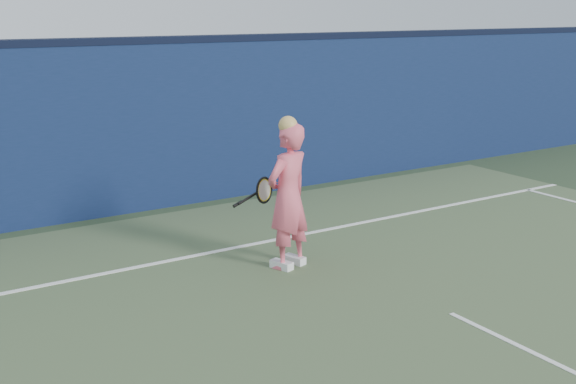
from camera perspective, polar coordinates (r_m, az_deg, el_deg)
ground at (r=7.00m, az=18.67°, el=-11.97°), size 80.00×80.00×0.00m
backstop_wall at (r=11.61m, az=-6.50°, el=5.52°), size 24.00×0.40×2.50m
wall_cap at (r=11.49m, az=-6.68°, el=11.94°), size 24.00×0.42×0.10m
player at (r=8.45m, az=0.00°, el=-0.31°), size 0.73×0.59×1.82m
racket at (r=8.72m, az=-2.06°, el=0.06°), size 0.62×0.19×0.33m
court_lines at (r=6.82m, az=20.87°, el=-12.78°), size 11.00×12.04×0.01m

